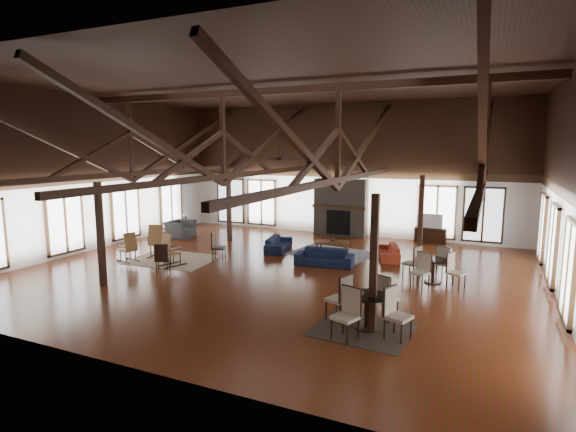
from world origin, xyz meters
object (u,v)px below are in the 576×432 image
at_px(sofa_navy_front, 324,257).
at_px(tv_console, 430,235).
at_px(sofa_navy_left, 279,244).
at_px(armchair, 180,229).
at_px(cafe_table_near, 367,305).
at_px(cafe_table_far, 433,266).
at_px(coffee_table, 332,243).
at_px(sofa_orange, 388,252).

relative_size(sofa_navy_front, tv_console, 1.54).
distance_m(sofa_navy_left, armchair, 5.15).
relative_size(armchair, cafe_table_near, 0.55).
distance_m(sofa_navy_front, sofa_navy_left, 2.81).
xyz_separation_m(cafe_table_near, cafe_table_far, (0.93, 4.23, -0.04)).
xyz_separation_m(coffee_table, cafe_table_near, (2.99, -6.46, 0.11)).
distance_m(armchair, cafe_table_far, 11.44).
relative_size(sofa_navy_left, coffee_table, 1.30).
height_order(sofa_navy_front, cafe_table_far, cafe_table_far).
xyz_separation_m(armchair, cafe_table_near, (10.25, -6.64, 0.17)).
xyz_separation_m(sofa_navy_left, sofa_orange, (4.22, 0.46, -0.02)).
bearing_deg(sofa_navy_left, armchair, 73.50).
height_order(sofa_navy_left, sofa_orange, sofa_navy_left).
xyz_separation_m(armchair, cafe_table_far, (11.19, -2.41, 0.12)).
height_order(cafe_table_near, cafe_table_far, cafe_table_near).
distance_m(sofa_orange, armchair, 9.34).
xyz_separation_m(sofa_navy_front, tv_console, (2.84, 5.44, 0.03)).
distance_m(sofa_orange, coffee_table, 2.10).
relative_size(sofa_navy_left, cafe_table_far, 0.95).
bearing_deg(armchair, sofa_orange, -93.47).
bearing_deg(sofa_navy_front, cafe_table_far, -14.74).
xyz_separation_m(sofa_navy_left, armchair, (-5.13, 0.47, 0.11)).
xyz_separation_m(sofa_navy_front, coffee_table, (-0.29, 1.71, 0.15)).
height_order(sofa_orange, tv_console, tv_console).
bearing_deg(coffee_table, sofa_navy_left, 169.42).
relative_size(sofa_navy_left, tv_console, 1.44).
xyz_separation_m(cafe_table_near, tv_console, (0.14, 10.19, -0.23)).
bearing_deg(sofa_orange, cafe_table_near, -10.43).
xyz_separation_m(sofa_navy_front, sofa_orange, (1.79, 1.89, -0.04)).
bearing_deg(tv_console, armchair, -161.16).
bearing_deg(sofa_navy_left, cafe_table_far, -119.09).
bearing_deg(cafe_table_near, tv_console, 89.21).
bearing_deg(tv_console, sofa_orange, -106.47).
bearing_deg(armchair, sofa_navy_left, -98.62).
relative_size(sofa_navy_front, sofa_orange, 1.14).
bearing_deg(cafe_table_far, coffee_table, 150.38).
xyz_separation_m(sofa_navy_front, sofa_navy_left, (-2.42, 1.43, -0.02)).
xyz_separation_m(sofa_navy_left, tv_console, (5.27, 4.01, 0.05)).
relative_size(sofa_navy_front, coffee_table, 1.39).
relative_size(armchair, cafe_table_far, 0.60).
relative_size(sofa_navy_front, armchair, 1.70).
distance_m(sofa_orange, cafe_table_far, 3.04).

